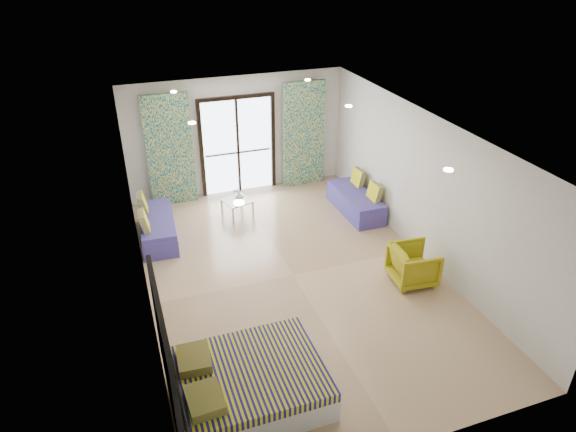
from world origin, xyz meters
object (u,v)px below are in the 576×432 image
object	(u,v)px
bed	(250,383)
coffee_table	(237,202)
daybed_left	(157,227)
daybed_right	(356,201)
armchair	(414,263)

from	to	relation	value
bed	coffee_table	size ratio (longest dim) A/B	2.67
daybed_left	daybed_right	size ratio (longest dim) A/B	1.04
armchair	bed	bearing A→B (deg)	120.33
coffee_table	armchair	bearing A→B (deg)	-55.90
daybed_right	armchair	size ratio (longest dim) A/B	2.23
bed	daybed_left	xyz separation A→B (m)	(-0.64, 4.52, -0.01)
coffee_table	armchair	xyz separation A→B (m)	(2.27, -3.36, 0.04)
daybed_left	coffee_table	distance (m)	1.79
coffee_table	armchair	world-z (taller)	armchair
bed	daybed_right	xyz separation A→B (m)	(3.59, 4.22, -0.01)
daybed_right	daybed_left	bearing A→B (deg)	175.72
coffee_table	bed	bearing A→B (deg)	-102.63
daybed_right	bed	bearing A→B (deg)	-130.61
daybed_left	coffee_table	size ratio (longest dim) A/B	2.49
daybed_right	coffee_table	size ratio (longest dim) A/B	2.40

